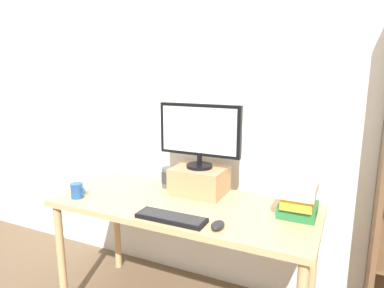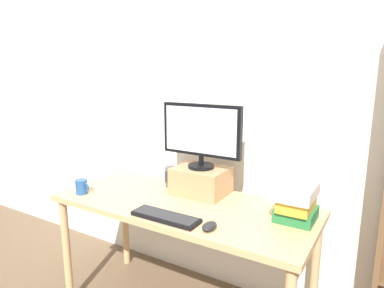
# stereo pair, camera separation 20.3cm
# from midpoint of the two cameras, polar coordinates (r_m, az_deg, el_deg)

# --- Properties ---
(back_wall) EXTENTS (7.00, 0.08, 2.60)m
(back_wall) POSITION_cam_midpoint_polar(r_m,az_deg,el_deg) (2.39, 1.48, 6.07)
(back_wall) COLOR silver
(back_wall) RESTS_ON ground_plane
(desk) EXTENTS (1.57, 0.67, 0.78)m
(desk) POSITION_cam_midpoint_polar(r_m,az_deg,el_deg) (2.11, -4.20, -11.79)
(desk) COLOR tan
(desk) RESTS_ON ground_plane
(riser_box) EXTENTS (0.33, 0.27, 0.17)m
(riser_box) POSITION_cam_midpoint_polar(r_m,az_deg,el_deg) (2.20, -1.41, -6.12)
(riser_box) COLOR #A87F56
(riser_box) RESTS_ON desk
(computer_monitor) EXTENTS (0.53, 0.17, 0.40)m
(computer_monitor) POSITION_cam_midpoint_polar(r_m,az_deg,el_deg) (2.12, -1.48, 1.85)
(computer_monitor) COLOR black
(computer_monitor) RESTS_ON riser_box
(keyboard) EXTENTS (0.38, 0.12, 0.02)m
(keyboard) POSITION_cam_midpoint_polar(r_m,az_deg,el_deg) (1.86, -6.68, -12.17)
(keyboard) COLOR black
(keyboard) RESTS_ON desk
(computer_mouse) EXTENTS (0.06, 0.10, 0.04)m
(computer_mouse) POSITION_cam_midpoint_polar(r_m,az_deg,el_deg) (1.75, 0.92, -13.45)
(computer_mouse) COLOR black
(computer_mouse) RESTS_ON desk
(book_stack) EXTENTS (0.20, 0.27, 0.20)m
(book_stack) POSITION_cam_midpoint_polar(r_m,az_deg,el_deg) (1.92, 14.43, -8.73)
(book_stack) COLOR #236B38
(book_stack) RESTS_ON desk
(coffee_mug) EXTENTS (0.10, 0.07, 0.09)m
(coffee_mug) POSITION_cam_midpoint_polar(r_m,az_deg,el_deg) (2.28, -21.06, -7.31)
(coffee_mug) COLOR #234C84
(coffee_mug) RESTS_ON desk
(desk_speaker) EXTENTS (0.08, 0.09, 0.14)m
(desk_speaker) POSITION_cam_midpoint_polar(r_m,az_deg,el_deg) (2.32, -6.53, -5.60)
(desk_speaker) COLOR #4C4C51
(desk_speaker) RESTS_ON desk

